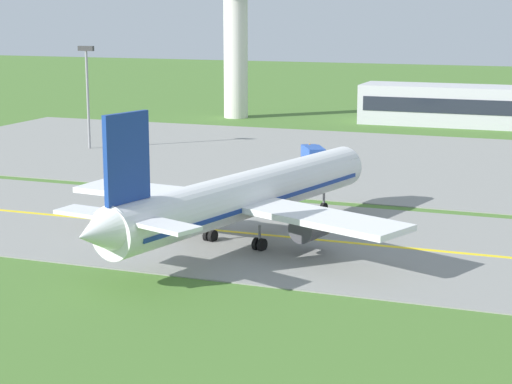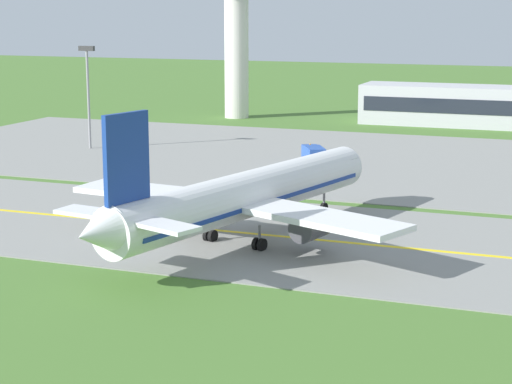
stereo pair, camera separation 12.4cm
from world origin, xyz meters
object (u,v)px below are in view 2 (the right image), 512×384
Objects in this scene: service_truck_fuel at (313,154)px; control_tower at (236,27)px; airplane_lead at (245,196)px; apron_light_mast at (88,84)px.

control_tower reaches higher than service_truck_fuel.
apron_light_mast is (-39.86, 40.78, 5.19)m from airplane_lead.
service_truck_fuel is at bearing 98.20° from airplane_lead.
airplane_lead is 57.26m from apron_light_mast.
apron_light_mast is (-34.31, 2.31, 7.79)m from service_truck_fuel.
apron_light_mast reaches higher than service_truck_fuel.
airplane_lead reaches higher than service_truck_fuel.
control_tower reaches higher than apron_light_mast.
airplane_lead is 6.27× the size of service_truck_fuel.
airplane_lead is at bearing -67.74° from control_tower.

